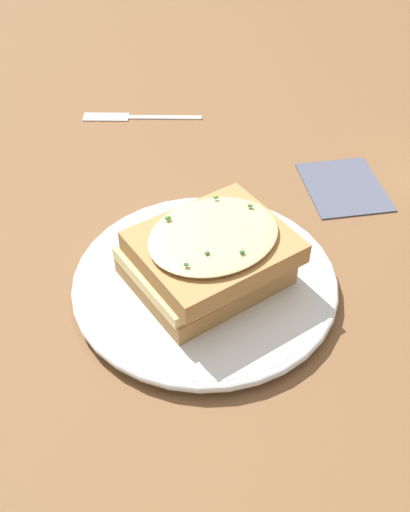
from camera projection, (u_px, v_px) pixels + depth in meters
name	position (u px, v px, depth m)	size (l,w,h in m)	color
ground_plane	(190.00, 295.00, 0.61)	(2.40, 2.40, 0.00)	brown
dinner_plate	(205.00, 282.00, 0.61)	(0.27, 0.27, 0.02)	white
sandwich	(208.00, 254.00, 0.58)	(0.17, 0.19, 0.07)	#B2844C
fork	(128.00, 117.00, 0.87)	(0.04, 0.17, 0.00)	silver
napkin	(344.00, 186.00, 0.74)	(0.11, 0.09, 0.00)	#4C5166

